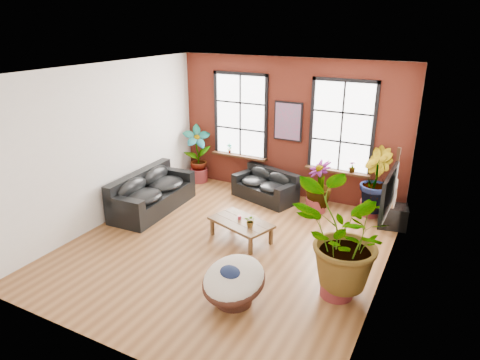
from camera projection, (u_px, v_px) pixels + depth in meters
The scene contains 19 objects.
room at pixel (229, 163), 8.20m from camera, with size 6.04×6.54×3.54m.
sofa_back at pixel (266, 186), 10.92m from camera, with size 1.80×1.24×0.75m.
sofa_left at pixel (151, 193), 10.28m from camera, with size 1.08×2.37×0.92m.
coffee_table at pixel (241, 223), 8.87m from camera, with size 1.46×1.11×0.50m.
papasan_chair at pixel (233, 281), 6.85m from camera, with size 1.28×1.29×0.78m.
poster at pixel (288, 121), 10.65m from camera, with size 0.74×0.06×0.98m.
tv_wall_unit at pixel (390, 192), 7.38m from camera, with size 0.13×1.86×1.20m.
media_box at pixel (392, 216), 9.45m from camera, with size 0.69×0.61×0.50m.
pot_back_left at pixel (199, 175), 12.15m from camera, with size 0.56×0.56×0.37m.
pot_back_right at pixel (370, 207), 10.07m from camera, with size 0.60×0.60×0.36m.
pot_right_wall at pixel (337, 285), 7.10m from camera, with size 0.65×0.65×0.40m.
pot_mid at pixel (315, 205), 10.24m from camera, with size 0.59×0.59×0.35m.
floor_plant_back_left at pixel (197, 152), 11.90m from camera, with size 0.77×0.52×1.47m, color #1D4B14.
floor_plant_back_right at pixel (374, 180), 9.78m from camera, with size 0.82×0.66×1.49m, color #1D4B14.
floor_plant_right_wall at pixel (342, 240), 6.82m from camera, with size 1.59×1.38×1.76m, color #1D4B14.
floor_plant_mid at pixel (319, 184), 10.05m from camera, with size 0.63×0.63×1.13m, color #1D4B14.
table_plant at pixel (251, 221), 8.57m from camera, with size 0.23×0.20×0.26m, color #1D4B14.
sill_plant_left at pixel (229, 149), 11.64m from camera, with size 0.14×0.10×0.27m, color #1D4B14.
sill_plant_right at pixel (352, 167), 10.19m from camera, with size 0.15×0.15×0.27m, color #1D4B14.
Camera 1 is at (3.80, -6.66, 4.34)m, focal length 32.00 mm.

